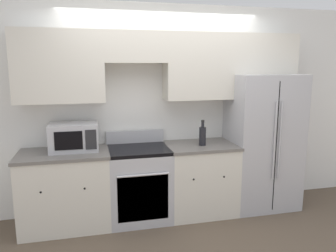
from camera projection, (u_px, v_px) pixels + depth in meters
name	position (u px, v px, depth m)	size (l,w,h in m)	color
ground_plane	(174.00, 226.00, 3.83)	(12.00, 12.00, 0.00)	brown
wall_back	(164.00, 92.00, 4.11)	(8.00, 0.39, 2.60)	white
lower_cabinets_left	(65.00, 190.00, 3.77)	(1.01, 0.64, 0.89)	silver
lower_cabinets_right	(200.00, 178.00, 4.14)	(0.86, 0.64, 0.89)	silver
oven_range	(139.00, 183.00, 3.96)	(0.72, 0.65, 1.05)	#B7B7BC
refrigerator	(261.00, 141.00, 4.30)	(0.87, 0.74, 1.74)	#B7B7BC
microwave	(74.00, 137.00, 3.76)	(0.54, 0.39, 0.31)	#B7B7BC
bottle	(203.00, 135.00, 3.99)	(0.08, 0.08, 0.31)	black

